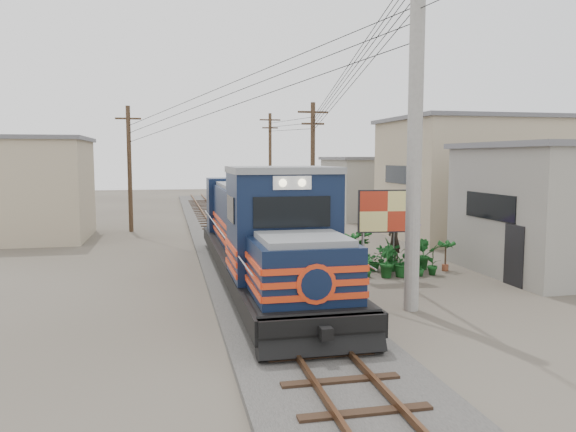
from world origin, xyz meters
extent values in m
plane|color=#473F35|center=(0.00, 0.00, 0.00)|extent=(120.00, 120.00, 0.00)
cube|color=#595651|center=(0.00, 10.00, 0.08)|extent=(3.60, 70.00, 0.16)
cube|color=#51331E|center=(-0.54, 10.00, 0.26)|extent=(0.08, 70.00, 0.12)
cube|color=#51331E|center=(0.54, 10.00, 0.26)|extent=(0.08, 70.00, 0.12)
cube|color=black|center=(0.00, 3.59, 0.75)|extent=(2.76, 15.24, 0.52)
cube|color=black|center=(0.00, -1.17, 0.46)|extent=(2.10, 3.05, 0.62)
cube|color=black|center=(0.00, 8.35, 0.46)|extent=(2.10, 3.05, 0.62)
cube|color=black|center=(0.00, -2.31, 1.56)|extent=(2.26, 2.29, 1.43)
cube|color=black|center=(0.00, 0.07, 2.32)|extent=(2.71, 2.48, 2.95)
cube|color=slate|center=(0.00, 0.07, 3.84)|extent=(2.76, 2.60, 0.17)
cube|color=black|center=(0.00, -1.18, 2.84)|extent=(1.93, 0.06, 0.76)
cube|color=white|center=(0.00, -1.19, 3.56)|extent=(0.95, 0.06, 0.33)
cube|color=black|center=(0.00, 5.97, 1.94)|extent=(2.15, 9.33, 2.19)
cube|color=slate|center=(0.00, 5.97, 3.08)|extent=(1.93, 9.33, 0.17)
cube|color=red|center=(0.00, 3.59, 1.27)|extent=(2.80, 15.24, 0.13)
cube|color=red|center=(0.00, 3.59, 1.56)|extent=(2.80, 15.24, 0.13)
cube|color=red|center=(0.00, 3.59, 1.84)|extent=(2.80, 15.24, 0.13)
cylinder|color=#9E9B93|center=(3.50, -0.50, 5.00)|extent=(0.40, 0.40, 10.00)
cylinder|color=#4C3826|center=(4.50, 14.00, 3.50)|extent=(0.24, 0.24, 7.00)
cube|color=#4C3826|center=(4.50, 14.00, 6.50)|extent=(1.60, 0.10, 0.10)
cube|color=#4C3826|center=(4.50, 14.00, 5.90)|extent=(1.20, 0.10, 0.10)
cylinder|color=#4C3826|center=(4.80, 28.00, 3.75)|extent=(0.24, 0.24, 7.50)
cube|color=#4C3826|center=(4.80, 28.00, 7.00)|extent=(1.60, 0.10, 0.10)
cube|color=#4C3826|center=(4.80, 28.00, 6.40)|extent=(1.20, 0.10, 0.10)
cylinder|color=#4C3826|center=(-5.00, 18.00, 3.50)|extent=(0.24, 0.24, 7.00)
cube|color=#4C3826|center=(-5.00, 18.00, 6.50)|extent=(1.60, 0.10, 0.10)
cube|color=#4C3826|center=(-5.00, 18.00, 5.90)|extent=(1.20, 0.10, 0.10)
cube|color=black|center=(7.98, 3.00, 2.48)|extent=(0.05, 3.00, 0.90)
cube|color=tan|center=(12.50, 12.00, 3.00)|extent=(8.00, 7.00, 6.00)
cube|color=slate|center=(12.50, 12.00, 6.10)|extent=(8.40, 7.35, 0.20)
cube|color=black|center=(8.48, 12.00, 3.30)|extent=(0.05, 3.50, 0.90)
cube|color=gray|center=(11.00, 22.00, 2.00)|extent=(6.00, 6.00, 4.00)
cube|color=slate|center=(11.00, 22.00, 4.10)|extent=(6.30, 6.30, 0.20)
cube|color=black|center=(7.98, 22.00, 2.20)|extent=(0.05, 3.00, 0.90)
cube|color=tan|center=(-10.00, 16.00, 2.50)|extent=(6.00, 6.00, 5.00)
cube|color=slate|center=(-10.00, 16.00, 5.10)|extent=(6.30, 6.30, 0.20)
cylinder|color=#99999E|center=(3.47, 3.32, 1.13)|extent=(0.10, 0.10, 2.27)
cylinder|color=#99999E|center=(5.09, 3.15, 1.13)|extent=(0.10, 0.10, 2.27)
cube|color=black|center=(4.28, 3.23, 2.36)|extent=(2.00, 0.33, 1.45)
cube|color=red|center=(4.28, 3.20, 2.36)|extent=(1.90, 0.28, 1.36)
cylinder|color=black|center=(5.20, 4.78, 0.05)|extent=(0.40, 0.40, 0.10)
cylinder|color=#99999E|center=(5.20, 4.78, 1.00)|extent=(0.05, 0.05, 1.99)
cone|color=#542879|center=(5.20, 4.78, 1.95)|extent=(2.61, 2.61, 0.50)
imported|color=black|center=(5.92, 6.42, 0.93)|extent=(0.80, 0.77, 1.85)
imported|color=#164E1B|center=(3.80, 3.73, 0.37)|extent=(0.44, 0.47, 0.74)
imported|color=#164E1B|center=(4.43, 3.60, 0.56)|extent=(0.59, 0.69, 1.13)
imported|color=#164E1B|center=(4.97, 3.51, 0.54)|extent=(1.03, 0.91, 1.07)
imported|color=#164E1B|center=(5.67, 3.55, 0.31)|extent=(0.39, 0.39, 0.61)
imported|color=#164E1B|center=(6.21, 3.64, 0.57)|extent=(0.72, 0.67, 1.14)
imported|color=#164E1B|center=(3.69, 4.79, 0.51)|extent=(0.72, 0.70, 1.02)
imported|color=#164E1B|center=(4.45, 4.76, 0.36)|extent=(0.79, 0.73, 0.72)
imported|color=#164E1B|center=(5.04, 4.59, 0.42)|extent=(0.60, 0.60, 0.85)
imported|color=#164E1B|center=(5.64, 4.63, 0.53)|extent=(0.64, 0.67, 1.05)
imported|color=#164E1B|center=(6.29, 4.70, 0.57)|extent=(0.56, 0.67, 1.13)
imported|color=#164E1B|center=(3.68, 5.81, 0.34)|extent=(0.81, 0.81, 0.68)
imported|color=#164E1B|center=(4.37, 5.80, 0.54)|extent=(0.64, 0.64, 1.08)
imported|color=#164E1B|center=(5.10, 5.76, 0.39)|extent=(0.42, 0.29, 0.77)
imported|color=#164E1B|center=(5.53, 5.85, 0.53)|extent=(0.75, 0.72, 1.06)
camera|label=1|loc=(-2.98, -14.50, 4.18)|focal=35.00mm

